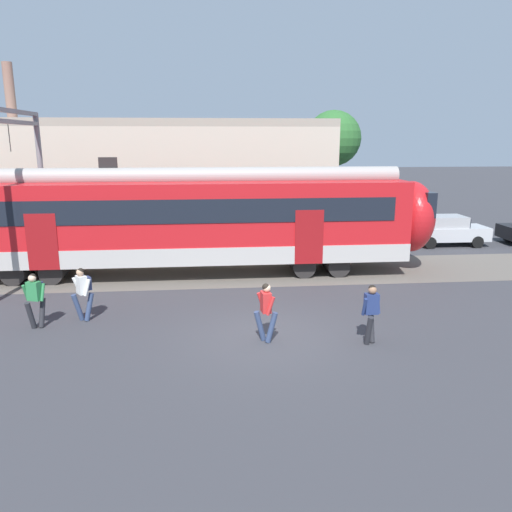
{
  "coord_description": "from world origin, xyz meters",
  "views": [
    {
      "loc": [
        -1.51,
        -13.07,
        5.47
      ],
      "look_at": [
        0.02,
        3.11,
        1.6
      ],
      "focal_mm": 35.0,
      "sensor_mm": 36.0,
      "label": 1
    }
  ],
  "objects_px": {
    "pedestrian_green": "(35,296)",
    "pedestrian_white": "(83,289)",
    "pedestrian_red": "(266,308)",
    "pedestrian_navy": "(371,310)",
    "parked_car_silver": "(447,230)"
  },
  "relations": [
    {
      "from": "pedestrian_green",
      "to": "pedestrian_white",
      "type": "xyz_separation_m",
      "value": [
        1.24,
        0.49,
        0.0
      ]
    },
    {
      "from": "pedestrian_green",
      "to": "pedestrian_red",
      "type": "distance_m",
      "value": 6.78
    },
    {
      "from": "pedestrian_white",
      "to": "pedestrian_navy",
      "type": "bearing_deg",
      "value": -17.42
    },
    {
      "from": "pedestrian_navy",
      "to": "parked_car_silver",
      "type": "distance_m",
      "value": 14.5
    },
    {
      "from": "pedestrian_green",
      "to": "pedestrian_white",
      "type": "bearing_deg",
      "value": 21.76
    },
    {
      "from": "parked_car_silver",
      "to": "pedestrian_white",
      "type": "bearing_deg",
      "value": -149.44
    },
    {
      "from": "pedestrian_white",
      "to": "pedestrian_green",
      "type": "bearing_deg",
      "value": -158.24
    },
    {
      "from": "pedestrian_white",
      "to": "pedestrian_red",
      "type": "distance_m",
      "value": 5.75
    },
    {
      "from": "pedestrian_navy",
      "to": "parked_car_silver",
      "type": "bearing_deg",
      "value": 56.47
    },
    {
      "from": "pedestrian_navy",
      "to": "pedestrian_green",
      "type": "bearing_deg",
      "value": 167.62
    },
    {
      "from": "pedestrian_white",
      "to": "pedestrian_navy",
      "type": "height_order",
      "value": "same"
    },
    {
      "from": "pedestrian_white",
      "to": "parked_car_silver",
      "type": "xyz_separation_m",
      "value": [
        16.14,
        9.53,
        -0.21
      ]
    },
    {
      "from": "pedestrian_red",
      "to": "pedestrian_white",
      "type": "bearing_deg",
      "value": 158.15
    },
    {
      "from": "pedestrian_navy",
      "to": "parked_car_silver",
      "type": "height_order",
      "value": "pedestrian_navy"
    },
    {
      "from": "pedestrian_green",
      "to": "parked_car_silver",
      "type": "xyz_separation_m",
      "value": [
        17.38,
        10.02,
        -0.21
      ]
    }
  ]
}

